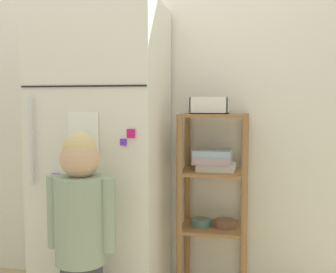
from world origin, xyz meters
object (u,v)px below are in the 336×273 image
Objects in this scene: refrigerator at (104,156)px; pantry_shelf_unit at (214,185)px; child_standing at (81,219)px; fruit_bin at (210,107)px.

refrigerator is 0.66m from pantry_shelf_unit.
fruit_bin is (0.54, 0.60, 0.52)m from child_standing.
child_standing is (0.06, -0.47, -0.23)m from refrigerator.
child_standing is 0.82m from pantry_shelf_unit.
refrigerator is 0.68m from fruit_bin.
pantry_shelf_unit is at bearing 46.95° from child_standing.
fruit_bin is at bearing 47.98° from child_standing.
refrigerator is 8.14× the size of fruit_bin.
pantry_shelf_unit is 5.24× the size of fruit_bin.
pantry_shelf_unit is 0.45m from fruit_bin.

